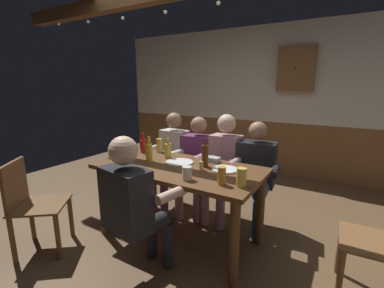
{
  "coord_description": "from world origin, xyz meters",
  "views": [
    {
      "loc": [
        1.39,
        -2.17,
        1.56
      ],
      "look_at": [
        0.0,
        0.14,
        0.95
      ],
      "focal_mm": 24.81,
      "sensor_mm": 36.0,
      "label": 1
    }
  ],
  "objects_px": {
    "plate_1": "(179,162)",
    "wall_dart_cabinet": "(296,69)",
    "person_4": "(134,202)",
    "pint_glass_4": "(123,158)",
    "condiment_caddy": "(213,159)",
    "pint_glass_3": "(222,176)",
    "bottle_2": "(205,155)",
    "bottle_0": "(149,151)",
    "person_0": "(171,156)",
    "bottle_3": "(168,150)",
    "pint_glass_2": "(159,145)",
    "person_1": "(196,161)",
    "table_candle": "(201,166)",
    "dining_table": "(179,178)",
    "person_2": "(223,163)",
    "chair_empty_near_right": "(31,203)",
    "bottle_1": "(143,145)",
    "person_3": "(254,170)",
    "plate_0": "(225,169)",
    "pint_glass_1": "(187,173)",
    "pint_glass_0": "(241,177)"
  },
  "relations": [
    {
      "from": "plate_1",
      "to": "pint_glass_4",
      "type": "bearing_deg",
      "value": -144.0
    },
    {
      "from": "pint_glass_4",
      "to": "person_2",
      "type": "bearing_deg",
      "value": 52.0
    },
    {
      "from": "pint_glass_4",
      "to": "person_0",
      "type": "bearing_deg",
      "value": 93.2
    },
    {
      "from": "person_4",
      "to": "pint_glass_4",
      "type": "distance_m",
      "value": 0.68
    },
    {
      "from": "bottle_2",
      "to": "bottle_0",
      "type": "bearing_deg",
      "value": -166.83
    },
    {
      "from": "plate_0",
      "to": "bottle_1",
      "type": "distance_m",
      "value": 1.1
    },
    {
      "from": "pint_glass_4",
      "to": "wall_dart_cabinet",
      "type": "xyz_separation_m",
      "value": [
        1.06,
        2.75,
        0.95
      ]
    },
    {
      "from": "plate_1",
      "to": "pint_glass_3",
      "type": "bearing_deg",
      "value": -27.07
    },
    {
      "from": "chair_empty_near_right",
      "to": "plate_1",
      "type": "bearing_deg",
      "value": 94.17
    },
    {
      "from": "person_3",
      "to": "bottle_2",
      "type": "relative_size",
      "value": 4.23
    },
    {
      "from": "plate_1",
      "to": "pint_glass_0",
      "type": "xyz_separation_m",
      "value": [
        0.76,
        -0.27,
        0.07
      ]
    },
    {
      "from": "bottle_2",
      "to": "pint_glass_3",
      "type": "bearing_deg",
      "value": -45.71
    },
    {
      "from": "table_candle",
      "to": "dining_table",
      "type": "bearing_deg",
      "value": -175.49
    },
    {
      "from": "pint_glass_4",
      "to": "table_candle",
      "type": "bearing_deg",
      "value": 19.16
    },
    {
      "from": "dining_table",
      "to": "chair_empty_near_right",
      "type": "xyz_separation_m",
      "value": [
        -1.08,
        -0.87,
        -0.18
      ]
    },
    {
      "from": "condiment_caddy",
      "to": "pint_glass_3",
      "type": "bearing_deg",
      "value": -56.99
    },
    {
      "from": "chair_empty_near_right",
      "to": "bottle_0",
      "type": "relative_size",
      "value": 3.37
    },
    {
      "from": "bottle_2",
      "to": "pint_glass_2",
      "type": "bearing_deg",
      "value": 162.94
    },
    {
      "from": "person_3",
      "to": "pint_glass_4",
      "type": "distance_m",
      "value": 1.39
    },
    {
      "from": "table_candle",
      "to": "wall_dart_cabinet",
      "type": "height_order",
      "value": "wall_dart_cabinet"
    },
    {
      "from": "person_0",
      "to": "table_candle",
      "type": "distance_m",
      "value": 1.02
    },
    {
      "from": "pint_glass_0",
      "to": "bottle_3",
      "type": "bearing_deg",
      "value": 159.57
    },
    {
      "from": "person_2",
      "to": "wall_dart_cabinet",
      "type": "height_order",
      "value": "wall_dart_cabinet"
    },
    {
      "from": "person_0",
      "to": "person_3",
      "type": "distance_m",
      "value": 1.11
    },
    {
      "from": "person_2",
      "to": "chair_empty_near_right",
      "type": "xyz_separation_m",
      "value": [
        -1.26,
        -1.51,
        -0.2
      ]
    },
    {
      "from": "bottle_1",
      "to": "pint_glass_2",
      "type": "relative_size",
      "value": 1.48
    },
    {
      "from": "plate_0",
      "to": "pint_glass_1",
      "type": "distance_m",
      "value": 0.43
    },
    {
      "from": "pint_glass_3",
      "to": "dining_table",
      "type": "bearing_deg",
      "value": 158.32
    },
    {
      "from": "bottle_3",
      "to": "pint_glass_2",
      "type": "bearing_deg",
      "value": 145.82
    },
    {
      "from": "bottle_0",
      "to": "pint_glass_2",
      "type": "distance_m",
      "value": 0.39
    },
    {
      "from": "person_2",
      "to": "plate_0",
      "type": "bearing_deg",
      "value": 115.86
    },
    {
      "from": "chair_empty_near_right",
      "to": "person_3",
      "type": "bearing_deg",
      "value": 93.89
    },
    {
      "from": "plate_1",
      "to": "wall_dart_cabinet",
      "type": "distance_m",
      "value": 2.7
    },
    {
      "from": "person_4",
      "to": "bottle_0",
      "type": "xyz_separation_m",
      "value": [
        -0.37,
        0.64,
        0.22
      ]
    },
    {
      "from": "bottle_1",
      "to": "pint_glass_2",
      "type": "xyz_separation_m",
      "value": [
        0.14,
        0.12,
        -0.01
      ]
    },
    {
      "from": "person_0",
      "to": "pint_glass_3",
      "type": "height_order",
      "value": "person_0"
    },
    {
      "from": "person_2",
      "to": "bottle_1",
      "type": "relative_size",
      "value": 5.25
    },
    {
      "from": "condiment_caddy",
      "to": "bottle_0",
      "type": "xyz_separation_m",
      "value": [
        -0.58,
        -0.32,
        0.08
      ]
    },
    {
      "from": "plate_1",
      "to": "bottle_0",
      "type": "relative_size",
      "value": 1.07
    },
    {
      "from": "dining_table",
      "to": "plate_0",
      "type": "xyz_separation_m",
      "value": [
        0.44,
        0.12,
        0.13
      ]
    },
    {
      "from": "condiment_caddy",
      "to": "bottle_1",
      "type": "height_order",
      "value": "bottle_1"
    },
    {
      "from": "person_2",
      "to": "chair_empty_near_right",
      "type": "relative_size",
      "value": 1.4
    },
    {
      "from": "plate_1",
      "to": "person_1",
      "type": "bearing_deg",
      "value": 102.16
    },
    {
      "from": "person_1",
      "to": "pint_glass_3",
      "type": "bearing_deg",
      "value": 120.25
    },
    {
      "from": "person_4",
      "to": "condiment_caddy",
      "type": "distance_m",
      "value": 0.99
    },
    {
      "from": "person_2",
      "to": "pint_glass_4",
      "type": "distance_m",
      "value": 1.13
    },
    {
      "from": "pint_glass_3",
      "to": "bottle_0",
      "type": "bearing_deg",
      "value": 167.11
    },
    {
      "from": "bottle_1",
      "to": "pint_glass_3",
      "type": "bearing_deg",
      "value": -20.39
    },
    {
      "from": "wall_dart_cabinet",
      "to": "pint_glass_1",
      "type": "bearing_deg",
      "value": -95.92
    },
    {
      "from": "bottle_0",
      "to": "wall_dart_cabinet",
      "type": "distance_m",
      "value": 2.84
    }
  ]
}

